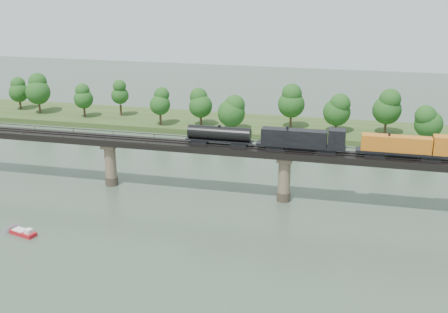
# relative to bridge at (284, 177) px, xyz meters

# --- Properties ---
(ground) EXTENTS (400.00, 400.00, 0.00)m
(ground) POSITION_rel_bridge_xyz_m (0.00, -30.00, -5.46)
(ground) COLOR #354336
(ground) RESTS_ON ground
(far_bank) EXTENTS (300.00, 24.00, 1.60)m
(far_bank) POSITION_rel_bridge_xyz_m (0.00, 55.00, -4.66)
(far_bank) COLOR #2F461C
(far_bank) RESTS_ON ground
(bridge) EXTENTS (236.00, 30.00, 11.50)m
(bridge) POSITION_rel_bridge_xyz_m (0.00, 0.00, 0.00)
(bridge) COLOR #473A2D
(bridge) RESTS_ON ground
(bridge_superstructure) EXTENTS (220.00, 4.90, 0.75)m
(bridge_superstructure) POSITION_rel_bridge_xyz_m (0.00, 0.00, 6.33)
(bridge_superstructure) COLOR black
(bridge_superstructure) RESTS_ON bridge
(far_treeline) EXTENTS (289.06, 17.54, 13.60)m
(far_treeline) POSITION_rel_bridge_xyz_m (-8.21, 50.52, 3.37)
(far_treeline) COLOR #382619
(far_treeline) RESTS_ON far_bank
(freight_train) EXTENTS (74.69, 2.91, 5.14)m
(freight_train) POSITION_rel_bridge_xyz_m (16.93, 0.00, 8.50)
(freight_train) COLOR black
(freight_train) RESTS_ON bridge
(motorboat) EXTENTS (5.68, 3.30, 1.50)m
(motorboat) POSITION_rel_bridge_xyz_m (-45.47, -27.82, -4.95)
(motorboat) COLOR #AE131B
(motorboat) RESTS_ON ground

